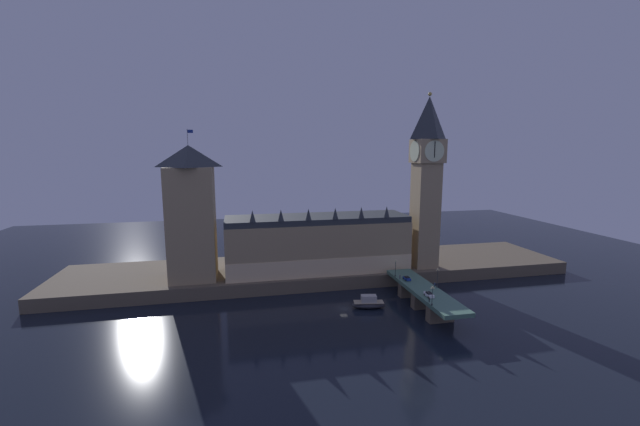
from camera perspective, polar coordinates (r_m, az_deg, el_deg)
The scene contains 15 objects.
ground_plane at distance 143.36m, azimuth 3.49°, elevation -13.72°, with size 400.00×400.00×0.00m, color black.
embankment at distance 178.11m, azimuth 0.13°, elevation -8.21°, with size 220.00×42.00×5.23m.
parliament_hall at distance 166.35m, azimuth -0.38°, elevation -4.39°, with size 76.02×21.74×27.82m.
clock_tower at distance 173.15m, azimuth 15.23°, elevation 5.10°, with size 12.10×12.21×74.09m.
victoria_tower at distance 160.39m, azimuth -18.20°, elevation 0.02°, with size 17.88×17.88×58.36m.
bridge at distance 146.89m, azimuth 14.91°, elevation -11.37°, with size 10.16×46.00×7.20m.
car_northbound_lead at distance 153.39m, azimuth 12.52°, elevation -9.26°, with size 1.93×3.86×1.36m.
car_northbound_trail at distance 138.57m, azimuth 15.56°, elevation -11.36°, with size 1.97×4.41×1.51m.
pedestrian_near_rail at distance 133.74m, azimuth 15.61°, elevation -12.01°, with size 0.38×0.38×1.77m.
pedestrian_mid_walk at distance 148.68m, azimuth 16.35°, elevation -9.92°, with size 0.38×0.38×1.61m.
pedestrian_far_rail at distance 153.54m, azimuth 11.55°, elevation -9.08°, with size 0.38×0.38×1.80m.
street_lamp_near at distance 130.43m, azimuth 16.03°, elevation -11.18°, with size 1.34×0.60×6.27m.
street_lamp_mid at distance 146.96m, azimuth 16.73°, elevation -8.71°, with size 1.34×0.60×7.03m.
street_lamp_far at distance 155.53m, azimuth 10.93°, elevation -7.57°, with size 1.34×0.60×6.72m.
boat_upstream at distance 144.06m, azimuth 7.09°, elevation -12.92°, with size 12.55×6.59×4.74m.
Camera 1 is at (-35.64, -127.34, 55.38)m, focal length 22.00 mm.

